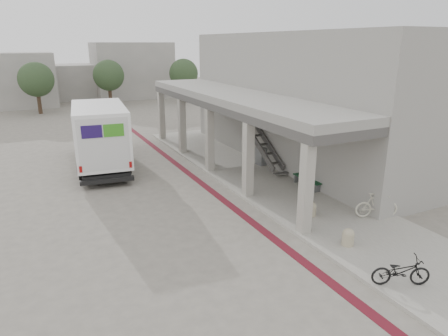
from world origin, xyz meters
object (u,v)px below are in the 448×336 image
bench (308,181)px  utility_cabinet (261,156)px  bicycle_cream (377,205)px  fedex_truck (100,133)px  bicycle_black (401,271)px

bench → utility_cabinet: bearing=90.8°
utility_cabinet → bicycle_cream: bearing=-93.8°
fedex_truck → utility_cabinet: 8.84m
fedex_truck → utility_cabinet: bearing=-21.4°
bench → bicycle_black: size_ratio=1.10×
fedex_truck → bicycle_cream: fedex_truck is taller
utility_cabinet → bicycle_cream: (0.33, -7.83, 0.02)m
bicycle_black → bicycle_cream: bicycle_cream is taller
fedex_truck → utility_cabinet: fedex_truck is taller
fedex_truck → bicycle_cream: bearing=-49.4°
fedex_truck → bench: bearing=-39.4°
fedex_truck → bicycle_black: (5.23, -15.49, -1.29)m
bench → bicycle_cream: (0.25, -3.87, 0.19)m
utility_cabinet → bicycle_black: 11.67m
bench → utility_cabinet: size_ratio=1.87×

